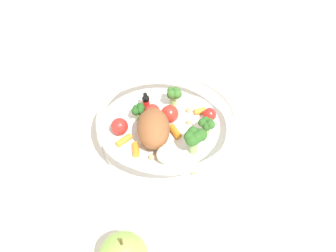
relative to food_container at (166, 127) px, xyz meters
name	(u,v)px	position (x,y,z in m)	size (l,w,h in m)	color
ground_plane	(158,142)	(0.02, 0.00, -0.03)	(2.40, 2.40, 0.00)	silver
food_container	(166,127)	(0.00, 0.00, 0.00)	(0.26, 0.26, 0.07)	white
folded_napkin	(256,76)	(-0.21, -0.17, -0.03)	(0.15, 0.12, 0.01)	silver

